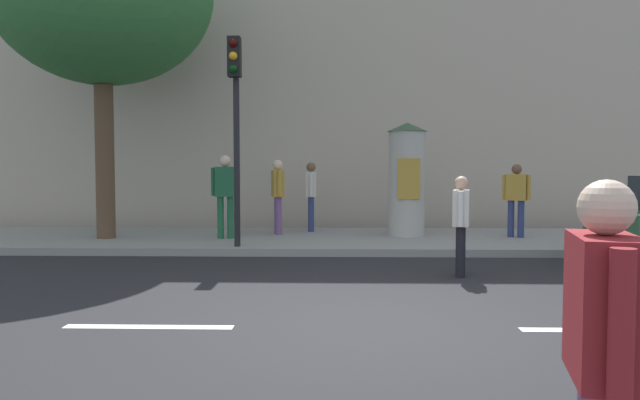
{
  "coord_description": "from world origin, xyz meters",
  "views": [
    {
      "loc": [
        -0.42,
        -6.15,
        1.69
      ],
      "look_at": [
        -0.64,
        2.0,
        1.24
      ],
      "focal_mm": 33.39,
      "sensor_mm": 36.0,
      "label": 1
    }
  ],
  "objects_px": {
    "pedestrian_tallest": "(278,190)",
    "pedestrian_in_dark_shirt": "(516,195)",
    "poster_column": "(407,178)",
    "pedestrian_with_bag": "(311,191)",
    "pedestrian_near_pole": "(461,218)",
    "pedestrian_in_light_jacket": "(225,189)",
    "traffic_light": "(235,106)",
    "pedestrian_with_backpack": "(603,345)"
  },
  "relations": [
    {
      "from": "pedestrian_tallest",
      "to": "pedestrian_in_dark_shirt",
      "type": "height_order",
      "value": "pedestrian_tallest"
    },
    {
      "from": "pedestrian_tallest",
      "to": "pedestrian_in_dark_shirt",
      "type": "bearing_deg",
      "value": -5.01
    },
    {
      "from": "poster_column",
      "to": "pedestrian_with_backpack",
      "type": "relative_size",
      "value": 1.56
    },
    {
      "from": "poster_column",
      "to": "pedestrian_with_backpack",
      "type": "bearing_deg",
      "value": -92.64
    },
    {
      "from": "poster_column",
      "to": "pedestrian_in_light_jacket",
      "type": "relative_size",
      "value": 1.41
    },
    {
      "from": "pedestrian_with_backpack",
      "to": "pedestrian_in_light_jacket",
      "type": "bearing_deg",
      "value": 108.55
    },
    {
      "from": "pedestrian_with_backpack",
      "to": "pedestrian_near_pole",
      "type": "bearing_deg",
      "value": 82.9
    },
    {
      "from": "traffic_light",
      "to": "pedestrian_in_light_jacket",
      "type": "relative_size",
      "value": 2.22
    },
    {
      "from": "poster_column",
      "to": "pedestrian_near_pole",
      "type": "bearing_deg",
      "value": -85.43
    },
    {
      "from": "pedestrian_with_bag",
      "to": "pedestrian_in_light_jacket",
      "type": "distance_m",
      "value": 2.34
    },
    {
      "from": "pedestrian_in_dark_shirt",
      "to": "pedestrian_with_bag",
      "type": "bearing_deg",
      "value": 166.65
    },
    {
      "from": "poster_column",
      "to": "pedestrian_with_backpack",
      "type": "height_order",
      "value": "poster_column"
    },
    {
      "from": "traffic_light",
      "to": "pedestrian_with_backpack",
      "type": "bearing_deg",
      "value": -71.46
    },
    {
      "from": "traffic_light",
      "to": "pedestrian_near_pole",
      "type": "height_order",
      "value": "traffic_light"
    },
    {
      "from": "pedestrian_in_light_jacket",
      "to": "pedestrian_in_dark_shirt",
      "type": "relative_size",
      "value": 1.12
    },
    {
      "from": "traffic_light",
      "to": "pedestrian_with_bag",
      "type": "height_order",
      "value": "traffic_light"
    },
    {
      "from": "pedestrian_with_bag",
      "to": "traffic_light",
      "type": "bearing_deg",
      "value": -114.58
    },
    {
      "from": "pedestrian_near_pole",
      "to": "pedestrian_in_light_jacket",
      "type": "relative_size",
      "value": 0.86
    },
    {
      "from": "pedestrian_near_pole",
      "to": "pedestrian_in_dark_shirt",
      "type": "xyz_separation_m",
      "value": [
        2.04,
        3.99,
        0.19
      ]
    },
    {
      "from": "pedestrian_with_bag",
      "to": "pedestrian_tallest",
      "type": "distance_m",
      "value": 0.97
    },
    {
      "from": "traffic_light",
      "to": "pedestrian_in_dark_shirt",
      "type": "relative_size",
      "value": 2.48
    },
    {
      "from": "pedestrian_with_bag",
      "to": "pedestrian_near_pole",
      "type": "bearing_deg",
      "value": -63.43
    },
    {
      "from": "pedestrian_near_pole",
      "to": "pedestrian_tallest",
      "type": "height_order",
      "value": "pedestrian_tallest"
    },
    {
      "from": "pedestrian_near_pole",
      "to": "pedestrian_in_dark_shirt",
      "type": "distance_m",
      "value": 4.48
    },
    {
      "from": "pedestrian_with_bag",
      "to": "pedestrian_in_light_jacket",
      "type": "relative_size",
      "value": 0.92
    },
    {
      "from": "pedestrian_in_light_jacket",
      "to": "pedestrian_tallest",
      "type": "distance_m",
      "value": 1.37
    },
    {
      "from": "pedestrian_with_bag",
      "to": "pedestrian_in_light_jacket",
      "type": "bearing_deg",
      "value": -140.17
    },
    {
      "from": "pedestrian_with_bag",
      "to": "pedestrian_in_light_jacket",
      "type": "height_order",
      "value": "pedestrian_in_light_jacket"
    },
    {
      "from": "poster_column",
      "to": "pedestrian_near_pole",
      "type": "distance_m",
      "value": 4.3
    },
    {
      "from": "pedestrian_in_dark_shirt",
      "to": "pedestrian_tallest",
      "type": "bearing_deg",
      "value": 174.99
    },
    {
      "from": "poster_column",
      "to": "pedestrian_in_dark_shirt",
      "type": "height_order",
      "value": "poster_column"
    },
    {
      "from": "pedestrian_with_backpack",
      "to": "pedestrian_tallest",
      "type": "bearing_deg",
      "value": 102.18
    },
    {
      "from": "traffic_light",
      "to": "pedestrian_in_light_jacket",
      "type": "height_order",
      "value": "traffic_light"
    },
    {
      "from": "pedestrian_in_light_jacket",
      "to": "poster_column",
      "type": "bearing_deg",
      "value": 9.59
    },
    {
      "from": "pedestrian_with_bag",
      "to": "pedestrian_in_dark_shirt",
      "type": "height_order",
      "value": "pedestrian_with_bag"
    },
    {
      "from": "traffic_light",
      "to": "pedestrian_with_backpack",
      "type": "relative_size",
      "value": 2.44
    },
    {
      "from": "pedestrian_in_dark_shirt",
      "to": "traffic_light",
      "type": "bearing_deg",
      "value": -162.94
    },
    {
      "from": "pedestrian_with_backpack",
      "to": "pedestrian_in_dark_shirt",
      "type": "bearing_deg",
      "value": 75.02
    },
    {
      "from": "pedestrian_near_pole",
      "to": "pedestrian_tallest",
      "type": "bearing_deg",
      "value": 126.36
    },
    {
      "from": "poster_column",
      "to": "pedestrian_with_bag",
      "type": "relative_size",
      "value": 1.53
    },
    {
      "from": "pedestrian_tallest",
      "to": "poster_column",
      "type": "bearing_deg",
      "value": -3.95
    },
    {
      "from": "pedestrian_in_dark_shirt",
      "to": "poster_column",
      "type": "bearing_deg",
      "value": 173.69
    }
  ]
}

